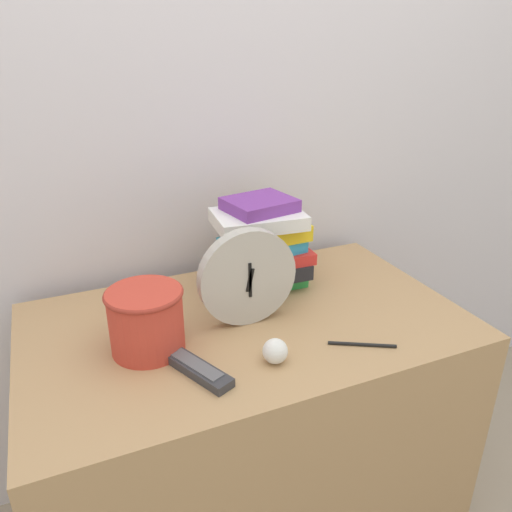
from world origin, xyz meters
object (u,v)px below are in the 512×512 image
at_px(tv_remote, 196,368).
at_px(desk_clock, 249,277).
at_px(pen, 362,344).
at_px(book_stack, 263,244).
at_px(basket, 146,318).
at_px(crumpled_paper_ball, 275,351).

bearing_deg(tv_remote, desk_clock, 38.71).
distance_m(desk_clock, pen, 0.31).
height_order(book_stack, tv_remote, book_stack).
bearing_deg(basket, desk_clock, 4.28).
distance_m(crumpled_paper_ball, pen, 0.21).
xyz_separation_m(desk_clock, pen, (0.20, -0.21, -0.12)).
relative_size(crumpled_paper_ball, pen, 0.40).
height_order(desk_clock, basket, desk_clock).
height_order(tv_remote, pen, tv_remote).
height_order(desk_clock, crumpled_paper_ball, desk_clock).
distance_m(book_stack, pen, 0.40).
relative_size(book_stack, crumpled_paper_ball, 4.88).
xyz_separation_m(basket, crumpled_paper_ball, (0.24, -0.16, -0.05)).
bearing_deg(book_stack, basket, -153.24).
height_order(book_stack, basket, book_stack).
distance_m(book_stack, basket, 0.42).
distance_m(basket, crumpled_paper_ball, 0.30).
height_order(basket, tv_remote, basket).
xyz_separation_m(crumpled_paper_ball, pen, (0.21, -0.02, -0.02)).
bearing_deg(book_stack, desk_clock, -124.02).
bearing_deg(basket, pen, -22.25).
xyz_separation_m(tv_remote, crumpled_paper_ball, (0.17, -0.03, 0.02)).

